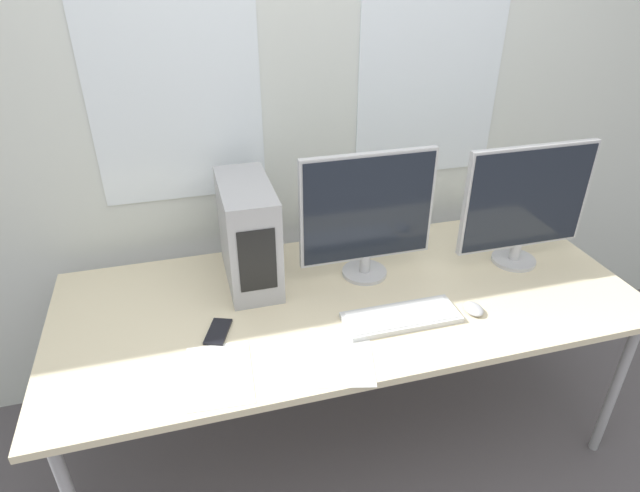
{
  "coord_description": "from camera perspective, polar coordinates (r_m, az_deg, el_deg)",
  "views": [
    {
      "loc": [
        -0.57,
        -1.16,
        1.98
      ],
      "look_at": [
        -0.12,
        0.47,
        1.0
      ],
      "focal_mm": 30.0,
      "sensor_mm": 36.0,
      "label": 1
    }
  ],
  "objects": [
    {
      "name": "paper_sheet_front",
      "position": [
        1.84,
        2.26,
        -11.62
      ],
      "size": [
        0.28,
        0.34,
        0.0
      ],
      "rotation": [
        0.0,
        0.0,
        -0.25
      ],
      "color": "white",
      "rests_on": "desk"
    },
    {
      "name": "desk",
      "position": [
        2.14,
        3.01,
        -6.25
      ],
      "size": [
        2.25,
        0.95,
        0.76
      ],
      "color": "beige",
      "rests_on": "ground_plane"
    },
    {
      "name": "wall_back",
      "position": [
        2.39,
        -1.22,
        14.83
      ],
      "size": [
        8.0,
        0.07,
        2.7
      ],
      "color": "silver",
      "rests_on": "ground_plane"
    },
    {
      "name": "paper_sheet_left",
      "position": [
        1.8,
        -10.71,
        -13.28
      ],
      "size": [
        0.23,
        0.31,
        0.0
      ],
      "rotation": [
        0.0,
        0.0,
        -0.07
      ],
      "color": "white",
      "rests_on": "desk"
    },
    {
      "name": "cell_phone",
      "position": [
        1.96,
        -10.82,
        -8.97
      ],
      "size": [
        0.12,
        0.16,
        0.01
      ],
      "rotation": [
        0.0,
        0.0,
        -0.37
      ],
      "color": "black",
      "rests_on": "desk"
    },
    {
      "name": "monitor_right_near",
      "position": [
        2.35,
        21.09,
        4.29
      ],
      "size": [
        0.56,
        0.19,
        0.53
      ],
      "color": "#B7B7BC",
      "rests_on": "desk"
    },
    {
      "name": "monitor_main",
      "position": [
        2.11,
        5.07,
        3.48
      ],
      "size": [
        0.55,
        0.19,
        0.53
      ],
      "color": "#B7B7BC",
      "rests_on": "desk"
    },
    {
      "name": "mouse",
      "position": [
        2.1,
        16.06,
        -6.45
      ],
      "size": [
        0.07,
        0.09,
        0.03
      ],
      "color": "#B2B2B7",
      "rests_on": "desk"
    },
    {
      "name": "keyboard",
      "position": [
        2.01,
        8.65,
        -7.51
      ],
      "size": [
        0.43,
        0.16,
        0.02
      ],
      "color": "silver",
      "rests_on": "desk"
    },
    {
      "name": "pc_tower",
      "position": [
        2.13,
        -7.66,
        1.38
      ],
      "size": [
        0.2,
        0.44,
        0.42
      ],
      "color": "#9E9EA3",
      "rests_on": "desk"
    }
  ]
}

